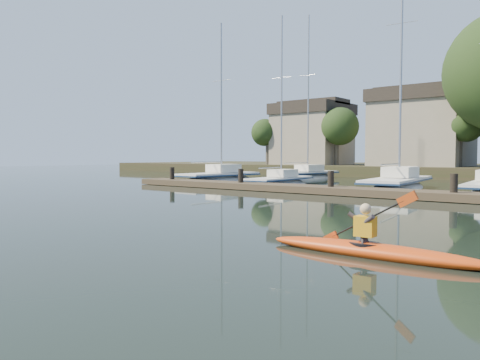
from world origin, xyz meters
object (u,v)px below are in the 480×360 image
Objects in this scene: kayak at (371,247)px; sailboat_0 at (219,185)px; sailboat_1 at (280,188)px; sailboat_2 at (398,193)px; sailboat_5 at (306,181)px; dock at (387,193)px.

sailboat_0 reaches higher than kayak.
sailboat_2 is at bearing 4.38° from sailboat_1.
sailboat_1 reaches higher than kayak.
sailboat_0 is 5.85m from sailboat_1.
dock is at bearing -44.33° from sailboat_5.
sailboat_2 is at bearing 104.95° from dock.
sailboat_2 is at bearing 5.03° from sailboat_0.
dock is at bearing -28.52° from sailboat_1.
sailboat_0 is 1.08× the size of sailboat_1.
dock is 17.68m from sailboat_5.
sailboat_1 is 0.74× the size of sailboat_2.
sailboat_5 is at bearing 138.37° from sailboat_2.
sailboat_2 reaches higher than sailboat_1.
sailboat_1 is 0.81× the size of sailboat_5.
sailboat_2 is (13.36, 0.60, 0.01)m from sailboat_0.
sailboat_5 is at bearing 105.93° from sailboat_1.
sailboat_5 reaches higher than sailboat_0.
sailboat_0 is 13.38m from sailboat_2.
sailboat_2 is 1.09× the size of sailboat_5.
dock is 2.05× the size of sailboat_2.
sailboat_5 reaches higher than kayak.
sailboat_0 is at bearing 136.71° from kayak.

